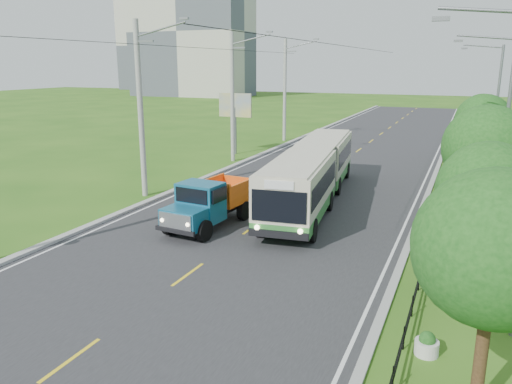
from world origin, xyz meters
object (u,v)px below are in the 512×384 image
Objects in this scene: streetlight_mid at (504,118)px; streetlight_far at (495,100)px; tree_fifth at (483,125)px; planter_far at (458,172)px; tree_front at (496,256)px; tree_second at (489,197)px; planter_near at (444,247)px; planter_mid at (453,200)px; tree_back at (482,119)px; planter_front at (427,345)px; billboard_left at (235,109)px; pole_mid at (233,97)px; tree_fourth at (484,142)px; pole_far at (285,90)px; bus at (313,170)px; dump_truck at (210,200)px; tree_third at (487,152)px; pole_near at (141,109)px.

streetlight_mid is 1.00× the size of streetlight_far.
tree_fifth is 4.21m from planter_far.
tree_front is 6.00m from tree_second.
tree_front is 10.52m from planter_near.
streetlight_mid is (0.79, -6.14, 1.05)m from tree_fifth.
tree_second is at bearing -86.38° from planter_far.
planter_far is (0.00, 8.00, 0.00)m from planter_mid.
tree_back is at bearing 86.43° from planter_near.
planter_mid is (-1.26, -12.14, -3.37)m from tree_back.
planter_front is 31.88m from billboard_left.
tree_fourth is at bearing -20.74° from pole_mid.
tree_second is (18.12, -18.86, -1.57)m from pole_mid.
pole_far is 41.09m from tree_front.
pole_far is 23.68m from bus.
streetlight_mid is (18.90, -19.00, -0.19)m from pole_far.
planter_front is at bearing -106.88° from tree_second.
tree_fourth is at bearing -80.92° from planter_far.
streetlight_far is (0.79, 13.86, 1.32)m from tree_fourth.
planter_front is at bearing -93.25° from tree_fifth.
tree_fourth is 0.96× the size of dump_truck.
tree_back is 8.21× the size of planter_mid.
tree_third reaches higher than bus.
tree_fifth is at bearing 90.00° from tree_fourth.
planter_front is at bearing -55.16° from billboard_left.
tree_front is 1.06× the size of tree_second.
tree_fifth is 7.97m from streetlight_far.
tree_second is at bearing -90.00° from tree_fifth.
tree_fourth is at bearing -93.25° from streetlight_far.
tree_front is 0.99× the size of dump_truck.
billboard_left is (-19.36, 3.86, 0.01)m from tree_fifth.
pole_near is 14.93× the size of planter_far.
tree_second is at bearing -59.58° from pole_far.
tree_fourth is 14.88m from dump_truck.
tree_back is at bearing 90.00° from tree_second.
tree_fifth is at bearing -35.36° from pole_far.
tree_second is 12.46m from dump_truck.
tree_second is at bearing -90.00° from tree_third.
streetlight_mid reaches higher than planter_mid.
tree_front is at bearing -85.98° from planter_mid.
tree_fourth is (18.12, -18.86, -1.51)m from pole_far.
planter_mid is at bearing 94.02° from tree_front.
tree_third is at bearing -53.91° from pole_far.
bus reaches higher than planter_front.
planter_mid is at bearing -48.41° from pole_far.
pole_near is at bearing 146.88° from planter_front.
tree_fifth is 12.32m from bus.
tree_front is at bearing -33.02° from dump_truck.
bus is (-8.61, 3.41, -2.13)m from tree_third.
pole_mid reaches higher than tree_back.
tree_fifth is at bearing -95.71° from streetlight_far.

